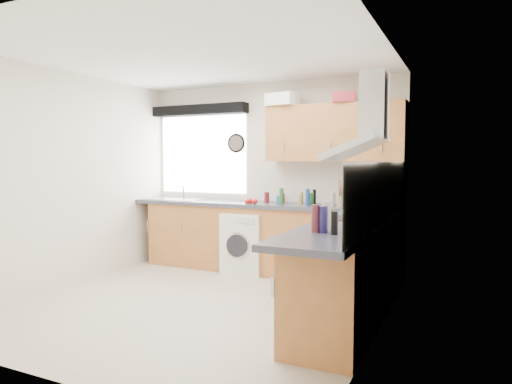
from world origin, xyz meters
The scene contains 42 objects.
ground_plane centered at (0.00, 0.00, 0.00)m, with size 3.60×3.60×0.00m, color beige.
ceiling centered at (0.00, 0.00, 2.50)m, with size 3.60×3.60×0.02m, color white.
wall_back centered at (0.00, 1.80, 1.25)m, with size 3.60×0.02×2.50m, color silver.
wall_front centered at (0.00, -1.80, 1.25)m, with size 3.60×0.02×2.50m, color silver.
wall_left centered at (-1.80, 0.00, 1.25)m, with size 0.02×3.60×2.50m, color silver.
wall_right centered at (1.80, 0.00, 1.25)m, with size 0.02×3.60×2.50m, color silver.
window centered at (-1.05, 1.79, 1.55)m, with size 1.40×0.02×1.10m, color white.
window_blind centered at (-1.05, 1.70, 2.18)m, with size 1.50×0.18×0.14m, color black.
splashback centered at (1.79, 0.30, 1.18)m, with size 0.01×3.00×0.54m, color white.
base_cab_back centered at (-0.10, 1.51, 0.43)m, with size 3.00×0.58×0.86m, color #9A5E2D.
base_cab_corner centered at (1.50, 1.50, 0.43)m, with size 0.60×0.60×0.86m, color #9A5E2D.
base_cab_right centered at (1.51, 0.15, 0.43)m, with size 0.58×2.10×0.86m, color #9A5E2D.
worktop_back centered at (0.00, 1.50, 0.89)m, with size 3.60×0.62×0.05m, color #2F303B.
worktop_right centered at (1.50, 0.00, 0.89)m, with size 0.62×2.42×0.05m, color #2F303B.
sink centered at (-1.33, 1.50, 0.95)m, with size 0.84×0.46×0.10m, color #AFB2B5, non-canonical shape.
oven centered at (1.50, 0.30, 0.42)m, with size 0.56×0.58×0.85m, color black.
hob_plate centered at (1.50, 0.30, 0.92)m, with size 0.52×0.52×0.01m, color #AFB2B5.
extractor_hood centered at (1.60, 0.30, 1.77)m, with size 0.52×0.78×0.66m, color #AFB2B5, non-canonical shape.
upper_cabinets centered at (0.95, 1.62, 1.80)m, with size 1.70×0.35×0.70m, color #9A5E2D.
washing_machine centered at (-0.15, 1.40, 0.39)m, with size 0.54×0.52×0.78m, color white.
wall_clock centered at (-0.50, 1.78, 1.70)m, with size 0.27×0.27×0.04m, color black.
casserole centered at (0.30, 1.52, 2.23)m, with size 0.37×0.27×0.15m, color white.
storage_box centered at (1.10, 1.52, 2.21)m, with size 0.27×0.22×0.12m, color maroon.
utensil_pot centered at (1.11, 1.35, 0.98)m, with size 0.09×0.09×0.13m, color gray.
kitchen_roll centered at (1.35, 1.05, 1.03)m, with size 0.11×0.11×0.24m, color white.
tomato_cluster centered at (-0.04, 1.30, 0.94)m, with size 0.15×0.15×0.07m, color #B71312, non-canonical shape.
jar_0 centered at (0.23, 1.69, 0.97)m, with size 0.07×0.07×0.12m, color #521411.
jar_1 centered at (1.13, 1.68, 1.01)m, with size 0.06×0.06×0.20m, color #30261A.
jar_2 centered at (0.99, 1.45, 0.99)m, with size 0.06×0.06×0.17m, color gray.
jar_3 centered at (0.25, 1.55, 0.96)m, with size 0.07×0.07×0.10m, color #1D538D.
jar_4 centered at (0.68, 1.41, 1.01)m, with size 0.05×0.05×0.21m, color navy.
jar_5 centered at (0.53, 1.58, 0.97)m, with size 0.06×0.06×0.12m, color olive.
jar_6 centered at (0.35, 1.37, 1.01)m, with size 0.05×0.05×0.21m, color #1E5420.
jar_7 centered at (0.69, 1.54, 0.98)m, with size 0.07×0.07×0.15m, color #1F5729.
jar_8 centered at (0.08, 1.54, 0.98)m, with size 0.07×0.07×0.14m, color #591216.
jar_9 centered at (0.54, 1.59, 0.99)m, with size 0.04×0.04×0.15m, color olive.
jar_10 centered at (0.71, 1.59, 1.00)m, with size 0.04×0.04×0.19m, color black.
jar_11 centered at (0.97, 1.53, 0.96)m, with size 0.06×0.06×0.10m, color #401C17.
bottle_0 centered at (1.47, -0.53, 1.01)m, with size 0.07×0.07×0.20m, color #1C1446.
bottle_1 centered at (1.46, -0.42, 1.03)m, with size 0.07×0.07×0.23m, color #B4AA9A.
bottle_2 centered at (1.41, -0.53, 1.02)m, with size 0.06×0.06×0.21m, color #571F27.
bottle_3 centered at (1.57, -0.58, 1.00)m, with size 0.05×0.05×0.17m, color black.
Camera 1 is at (2.48, -3.88, 1.47)m, focal length 32.00 mm.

